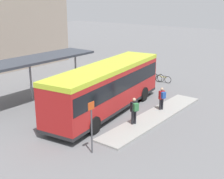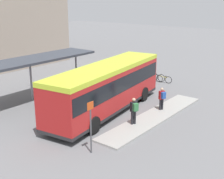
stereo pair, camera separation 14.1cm
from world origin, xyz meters
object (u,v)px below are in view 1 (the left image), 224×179
(pedestrian_waiting, at_px, (134,109))
(bicycle_yellow, at_px, (163,79))
(pedestrian_companion, at_px, (162,97))
(bicycle_black, at_px, (156,77))
(city_bus, at_px, (107,85))
(platform_sign, at_px, (92,125))
(potted_planter_near_shelter, at_px, (79,92))
(bicycle_white, at_px, (149,76))
(bicycle_blue, at_px, (141,75))

(pedestrian_waiting, relative_size, bicycle_yellow, 1.11)
(bicycle_yellow, bearing_deg, pedestrian_waiting, 100.35)
(pedestrian_companion, xyz_separation_m, bicycle_black, (6.92, 4.45, -0.66))
(city_bus, relative_size, platform_sign, 4.15)
(pedestrian_waiting, bearing_deg, potted_planter_near_shelter, 8.18)
(pedestrian_waiting, xyz_separation_m, platform_sign, (-4.26, -0.24, 0.45))
(city_bus, relative_size, potted_planter_near_shelter, 9.81)
(city_bus, height_order, pedestrian_companion, city_bus)
(pedestrian_companion, relative_size, bicycle_white, 0.91)
(bicycle_white, distance_m, potted_planter_near_shelter, 8.66)
(pedestrian_waiting, height_order, potted_planter_near_shelter, pedestrian_waiting)
(city_bus, distance_m, bicycle_black, 9.58)
(bicycle_yellow, bearing_deg, pedestrian_companion, 109.09)
(bicycle_yellow, distance_m, platform_sign, 14.96)
(bicycle_black, height_order, potted_planter_near_shelter, potted_planter_near_shelter)
(pedestrian_waiting, distance_m, pedestrian_companion, 3.34)
(bicycle_black, bearing_deg, potted_planter_near_shelter, -100.62)
(pedestrian_waiting, xyz_separation_m, pedestrian_companion, (3.34, -0.08, -0.06))
(bicycle_white, bearing_deg, pedestrian_companion, 122.24)
(pedestrian_waiting, relative_size, bicycle_black, 0.96)
(city_bus, distance_m, platform_sign, 6.08)
(bicycle_blue, xyz_separation_m, potted_planter_near_shelter, (-8.42, 0.35, 0.23))
(bicycle_yellow, bearing_deg, bicycle_black, -15.72)
(pedestrian_waiting, bearing_deg, platform_sign, 116.98)
(pedestrian_waiting, bearing_deg, bicycle_yellow, -47.12)
(potted_planter_near_shelter, xyz_separation_m, platform_sign, (-6.04, -6.64, 0.94))
(bicycle_white, bearing_deg, city_bus, 98.94)
(pedestrian_waiting, height_order, bicycle_white, pedestrian_waiting)
(pedestrian_companion, xyz_separation_m, potted_planter_near_shelter, (-1.56, 6.48, -0.43))
(bicycle_blue, bearing_deg, pedestrian_waiting, 127.60)
(city_bus, xyz_separation_m, pedestrian_waiting, (-0.93, -2.91, -0.83))
(bicycle_black, height_order, bicycle_white, bicycle_black)
(city_bus, xyz_separation_m, platform_sign, (-5.19, -3.15, -0.38))
(bicycle_yellow, relative_size, bicycle_white, 0.88)
(pedestrian_companion, distance_m, bicycle_blue, 9.22)
(bicycle_black, bearing_deg, platform_sign, -69.55)
(bicycle_black, relative_size, bicycle_white, 1.01)
(bicycle_white, height_order, potted_planter_near_shelter, potted_planter_near_shelter)
(pedestrian_companion, distance_m, platform_sign, 7.62)
(pedestrian_companion, relative_size, bicycle_blue, 0.91)
(bicycle_white, relative_size, platform_sign, 0.63)
(bicycle_white, height_order, bicycle_blue, bicycle_blue)
(city_bus, xyz_separation_m, pedestrian_companion, (2.42, -2.99, -0.89))
(potted_planter_near_shelter, height_order, platform_sign, platform_sign)
(bicycle_blue, bearing_deg, bicycle_black, -170.72)
(pedestrian_waiting, height_order, platform_sign, platform_sign)
(potted_planter_near_shelter, bearing_deg, pedestrian_waiting, -105.54)
(potted_planter_near_shelter, distance_m, platform_sign, 9.03)
(city_bus, bearing_deg, bicycle_white, 5.93)
(bicycle_yellow, bearing_deg, bicycle_white, -15.38)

